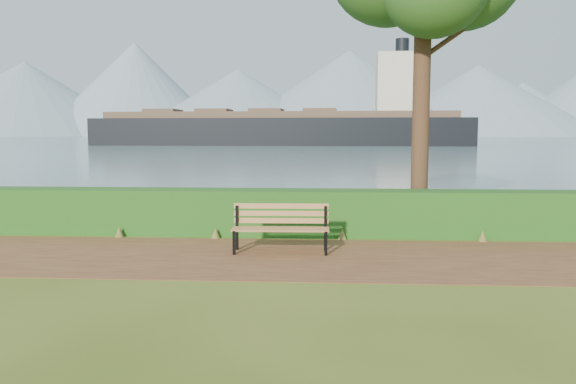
{
  "coord_description": "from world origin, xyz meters",
  "views": [
    {
      "loc": [
        1.19,
        -9.64,
        2.24
      ],
      "look_at": [
        0.51,
        1.2,
        1.1
      ],
      "focal_mm": 35.0,
      "sensor_mm": 36.0,
      "label": 1
    }
  ],
  "objects": [
    {
      "name": "cargo_ship",
      "position": [
        -4.41,
        93.22,
        3.09
      ],
      "size": [
        68.68,
        13.46,
        20.74
      ],
      "rotation": [
        0.0,
        0.0,
        -0.04
      ],
      "color": "black",
      "rests_on": "ground"
    },
    {
      "name": "water",
      "position": [
        0.0,
        260.0,
        0.01
      ],
      "size": [
        700.0,
        510.0,
        0.0
      ],
      "primitive_type": "cube",
      "color": "slate",
      "rests_on": "ground"
    },
    {
      "name": "hedge",
      "position": [
        0.0,
        2.6,
        0.5
      ],
      "size": [
        32.0,
        0.85,
        1.0
      ],
      "primitive_type": "cube",
      "color": "#164F17",
      "rests_on": "ground"
    },
    {
      "name": "path",
      "position": [
        0.0,
        0.3,
        0.01
      ],
      "size": [
        40.0,
        3.4,
        0.01
      ],
      "primitive_type": "cube",
      "color": "#562F1D",
      "rests_on": "ground"
    },
    {
      "name": "bench",
      "position": [
        0.39,
        0.79,
        0.52
      ],
      "size": [
        1.82,
        0.58,
        0.91
      ],
      "rotation": [
        0.0,
        0.0,
        0.02
      ],
      "color": "black",
      "rests_on": "ground"
    },
    {
      "name": "mountains",
      "position": [
        -9.17,
        406.05,
        27.7
      ],
      "size": [
        585.0,
        190.0,
        70.0
      ],
      "color": "gray",
      "rests_on": "ground"
    },
    {
      "name": "ground",
      "position": [
        0.0,
        0.0,
        0.0
      ],
      "size": [
        140.0,
        140.0,
        0.0
      ],
      "primitive_type": "plane",
      "color": "#405017",
      "rests_on": "ground"
    }
  ]
}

